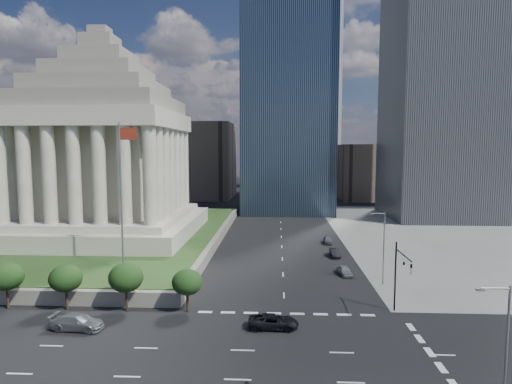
# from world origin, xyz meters

# --- Properties ---
(ground) EXTENTS (500.00, 500.00, 0.00)m
(ground) POSITION_xyz_m (0.00, 100.00, 0.00)
(ground) COLOR black
(ground) RESTS_ON ground
(sidewalk_ne) EXTENTS (68.00, 90.00, 0.03)m
(sidewalk_ne) POSITION_xyz_m (46.00, 60.00, 0.01)
(sidewalk_ne) COLOR slate
(sidewalk_ne) RESTS_ON ground
(plaza_terrace) EXTENTS (66.00, 70.00, 1.80)m
(plaza_terrace) POSITION_xyz_m (-45.00, 50.00, 0.90)
(plaza_terrace) COLOR slate
(plaza_terrace) RESTS_ON ground
(plaza_lawn) EXTENTS (64.00, 68.00, 0.10)m
(plaza_lawn) POSITION_xyz_m (-45.00, 50.00, 1.85)
(plaza_lawn) COLOR #273E19
(plaza_lawn) RESTS_ON plaza_terrace
(war_memorial) EXTENTS (34.00, 34.00, 39.00)m
(war_memorial) POSITION_xyz_m (-34.00, 48.00, 21.40)
(war_memorial) COLOR gray
(war_memorial) RESTS_ON plaza_lawn
(flagpole) EXTENTS (2.52, 0.24, 20.00)m
(flagpole) POSITION_xyz_m (-21.83, 24.00, 13.11)
(flagpole) COLOR slate
(flagpole) RESTS_ON plaza_lawn
(midrise_glass) EXTENTS (26.00, 26.00, 60.00)m
(midrise_glass) POSITION_xyz_m (2.00, 95.00, 30.00)
(midrise_glass) COLOR black
(midrise_glass) RESTS_ON ground
(highrise_ne) EXTENTS (26.00, 28.00, 100.00)m
(highrise_ne) POSITION_xyz_m (42.00, 85.00, 50.00)
(highrise_ne) COLOR black
(highrise_ne) RESTS_ON ground
(building_filler_ne) EXTENTS (20.00, 30.00, 20.00)m
(building_filler_ne) POSITION_xyz_m (32.00, 130.00, 10.00)
(building_filler_ne) COLOR brown
(building_filler_ne) RESTS_ON ground
(building_filler_nw) EXTENTS (24.00, 30.00, 28.00)m
(building_filler_nw) POSITION_xyz_m (-30.00, 130.00, 14.00)
(building_filler_nw) COLOR brown
(building_filler_nw) RESTS_ON ground
(traffic_signal_ne) EXTENTS (0.30, 5.74, 8.00)m
(traffic_signal_ne) POSITION_xyz_m (12.50, 13.70, 5.25)
(traffic_signal_ne) COLOR black
(traffic_signal_ne) RESTS_ON ground
(street_lamp_south) EXTENTS (2.13, 0.22, 10.00)m
(street_lamp_south) POSITION_xyz_m (13.33, -6.00, 5.66)
(street_lamp_south) COLOR slate
(street_lamp_south) RESTS_ON ground
(street_lamp_north) EXTENTS (2.13, 0.22, 10.00)m
(street_lamp_north) POSITION_xyz_m (13.33, 25.00, 5.66)
(street_lamp_north) COLOR slate
(street_lamp_north) RESTS_ON ground
(pickup_truck) EXTENTS (5.17, 2.41, 1.43)m
(pickup_truck) POSITION_xyz_m (-1.23, 10.00, 0.72)
(pickup_truck) COLOR black
(pickup_truck) RESTS_ON ground
(suv_grey) EXTENTS (2.62, 5.60, 1.58)m
(suv_grey) POSITION_xyz_m (-21.24, 8.71, 0.79)
(suv_grey) COLOR #5C5F63
(suv_grey) RESTS_ON ground
(parked_sedan_near) EXTENTS (4.11, 2.14, 1.33)m
(parked_sedan_near) POSITION_xyz_m (9.00, 29.27, 0.67)
(parked_sedan_near) COLOR gray
(parked_sedan_near) RESTS_ON ground
(parked_sedan_mid) EXTENTS (4.16, 1.53, 1.36)m
(parked_sedan_mid) POSITION_xyz_m (9.00, 39.87, 0.68)
(parked_sedan_mid) COLOR black
(parked_sedan_mid) RESTS_ON ground
(parked_sedan_far) EXTENTS (1.78, 4.09, 1.37)m
(parked_sedan_far) POSITION_xyz_m (9.00, 50.26, 0.69)
(parked_sedan_far) COLOR #5A5C61
(parked_sedan_far) RESTS_ON ground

